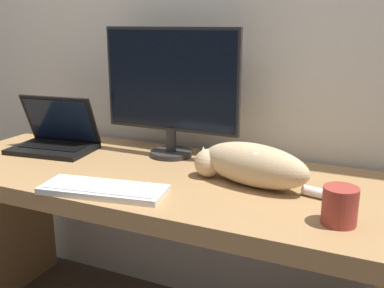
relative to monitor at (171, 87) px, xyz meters
name	(u,v)px	position (x,y,z in m)	size (l,w,h in m)	color
wall_back	(197,12)	(0.02, 0.20, 0.29)	(6.40, 0.06, 2.60)	silver
desk	(152,207)	(0.02, -0.21, -0.42)	(1.68, 0.69, 0.74)	#A37A4C
monitor	(171,87)	(0.00, 0.00, 0.00)	(0.57, 0.17, 0.51)	#282828
laptop	(55,139)	(-0.48, -0.13, -0.23)	(0.36, 0.26, 0.23)	black
external_keyboard	(103,189)	(-0.01, -0.45, -0.27)	(0.42, 0.21, 0.02)	white
cat	(251,164)	(0.39, -0.19, -0.21)	(0.53, 0.22, 0.14)	#D1B284
coffee_mug	(340,206)	(0.70, -0.38, -0.23)	(0.09, 0.09, 0.10)	#9E382D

